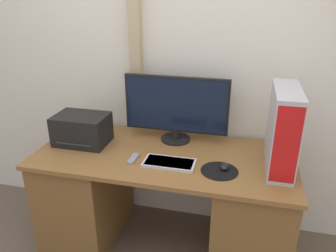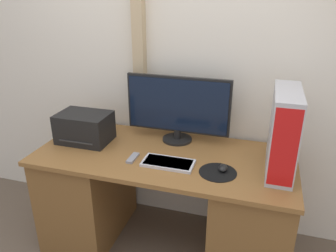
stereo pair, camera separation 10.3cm
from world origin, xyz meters
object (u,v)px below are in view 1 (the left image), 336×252
monitor (176,107)px  computer_tower (283,129)px  mouse (225,166)px  remote_control (133,159)px  keyboard (169,163)px  printer (82,129)px

monitor → computer_tower: bearing=-17.7°
mouse → remote_control: mouse is taller
keyboard → printer: bearing=166.8°
computer_tower → remote_control: bearing=-171.1°
keyboard → computer_tower: 0.72m
computer_tower → remote_control: size_ratio=3.71×
computer_tower → remote_control: 0.94m
mouse → monitor: bearing=137.7°
mouse → remote_control: (-0.58, -0.02, -0.01)m
monitor → keyboard: size_ratio=2.28×
mouse → printer: (-1.02, 0.14, 0.08)m
monitor → computer_tower: computer_tower is taller
monitor → keyboard: (0.04, -0.36, -0.24)m
mouse → computer_tower: bearing=21.2°
monitor → computer_tower: 0.74m
monitor → mouse: monitor is taller
mouse → computer_tower: 0.41m
keyboard → mouse: bearing=2.7°
monitor → keyboard: bearing=-83.8°
keyboard → remote_control: 0.24m
mouse → computer_tower: (0.32, 0.12, 0.23)m
monitor → remote_control: 0.48m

